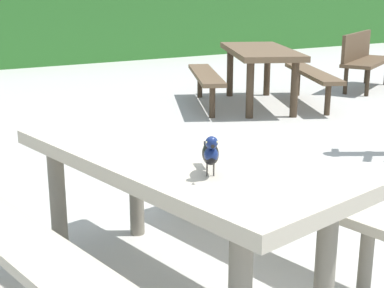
# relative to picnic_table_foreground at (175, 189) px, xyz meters

# --- Properties ---
(ground_plane) EXTENTS (60.00, 60.00, 0.00)m
(ground_plane) POSITION_rel_picnic_table_foreground_xyz_m (0.19, 0.05, -0.56)
(ground_plane) COLOR #B7B5AD
(picnic_table_foreground) EXTENTS (1.97, 1.99, 0.74)m
(picnic_table_foreground) POSITION_rel_picnic_table_foreground_xyz_m (0.00, 0.00, 0.00)
(picnic_table_foreground) COLOR #B2A893
(picnic_table_foreground) RESTS_ON ground
(bird_grackle) EXTENTS (0.16, 0.26, 0.18)m
(bird_grackle) POSITION_rel_picnic_table_foreground_xyz_m (-0.04, -0.38, 0.29)
(bird_grackle) COLOR black
(bird_grackle) RESTS_ON picnic_table_foreground
(picnic_table_mid_right) EXTENTS (2.24, 2.26, 0.74)m
(picnic_table_mid_right) POSITION_rel_picnic_table_foreground_xyz_m (3.19, 3.53, 0.00)
(picnic_table_mid_right) COLOR brown
(picnic_table_mid_right) RESTS_ON ground
(park_bench_side) EXTENTS (1.44, 1.05, 0.84)m
(park_bench_side) POSITION_rel_picnic_table_foreground_xyz_m (5.29, 3.75, -0.07)
(park_bench_side) COLOR brown
(park_bench_side) RESTS_ON ground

